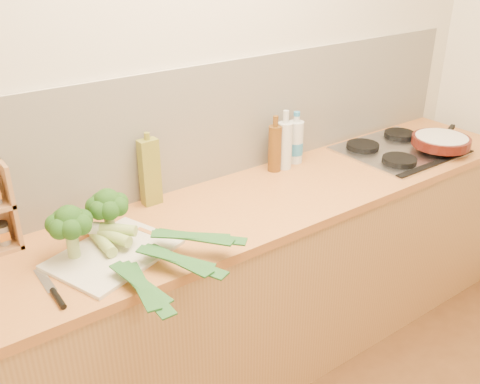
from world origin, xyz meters
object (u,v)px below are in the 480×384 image
Objects in this scene: chefs_knife at (55,294)px; gas_hob at (400,149)px; skillet at (441,141)px; chopping_board at (114,254)px.

gas_hob is at bearing 5.22° from chefs_knife.
skillet is (2.05, 0.03, 0.06)m from chefs_knife.
chopping_board is 1.02× the size of skillet.
chopping_board is 0.27m from chefs_knife.
chefs_knife is at bearing -175.22° from gas_hob.
chefs_knife is at bearing -176.32° from chopping_board.
gas_hob is 1.90m from chefs_knife.
skillet reaches higher than chefs_knife.
skillet reaches higher than chopping_board.
chopping_board is at bearing 155.19° from skillet.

